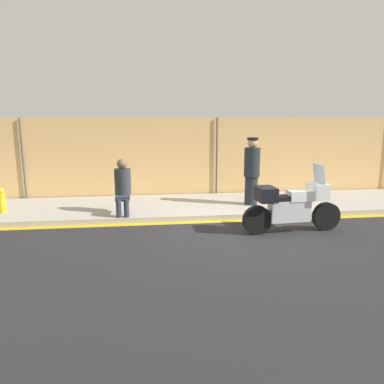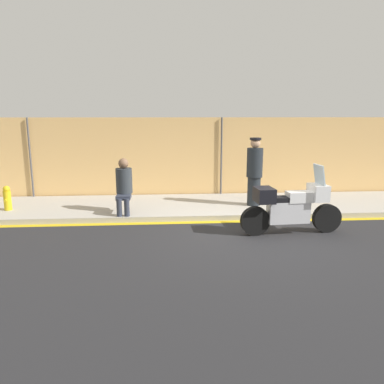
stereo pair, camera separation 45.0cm
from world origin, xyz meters
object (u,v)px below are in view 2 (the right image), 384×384
(person_seated_on_curb, at_px, (124,183))
(fire_hydrant, at_px, (7,198))
(officer_standing, at_px, (254,171))
(motorcycle, at_px, (291,207))

(person_seated_on_curb, relative_size, fire_hydrant, 2.14)
(officer_standing, relative_size, person_seated_on_curb, 1.34)
(motorcycle, distance_m, fire_hydrant, 6.85)
(motorcycle, bearing_deg, person_seated_on_curb, 153.57)
(fire_hydrant, bearing_deg, person_seated_on_curb, -8.38)
(motorcycle, distance_m, person_seated_on_curb, 3.94)
(officer_standing, distance_m, person_seated_on_curb, 3.36)
(officer_standing, xyz_separation_m, person_seated_on_curb, (-3.32, -0.52, -0.17))
(officer_standing, bearing_deg, person_seated_on_curb, -171.09)
(officer_standing, bearing_deg, fire_hydrant, -179.21)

